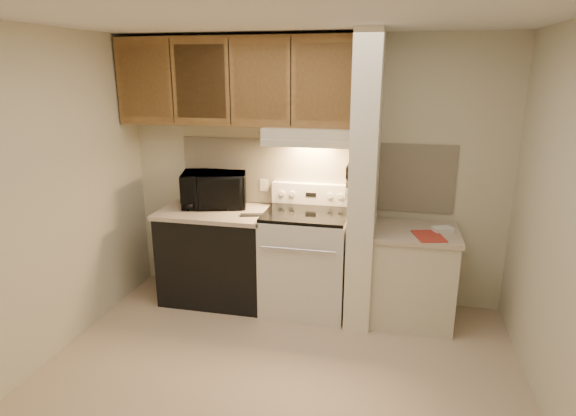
% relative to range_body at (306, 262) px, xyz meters
% --- Properties ---
extents(floor, '(3.60, 3.60, 0.00)m').
position_rel_range_body_xyz_m(floor, '(0.00, -1.16, -0.46)').
color(floor, beige).
rests_on(floor, ground).
extents(ceiling, '(3.60, 3.60, 0.00)m').
position_rel_range_body_xyz_m(ceiling, '(0.00, -1.16, 2.04)').
color(ceiling, white).
rests_on(ceiling, wall_back).
extents(wall_back, '(3.60, 2.50, 0.02)m').
position_rel_range_body_xyz_m(wall_back, '(0.00, 0.34, 0.79)').
color(wall_back, beige).
rests_on(wall_back, floor).
extents(wall_left, '(0.02, 3.00, 2.50)m').
position_rel_range_body_xyz_m(wall_left, '(-1.80, -1.16, 0.79)').
color(wall_left, beige).
rests_on(wall_left, floor).
extents(wall_right, '(0.02, 3.00, 2.50)m').
position_rel_range_body_xyz_m(wall_right, '(1.80, -1.16, 0.79)').
color(wall_right, beige).
rests_on(wall_right, floor).
extents(backsplash, '(2.60, 0.02, 0.63)m').
position_rel_range_body_xyz_m(backsplash, '(0.00, 0.33, 0.78)').
color(backsplash, white).
rests_on(backsplash, wall_back).
extents(range_body, '(0.76, 0.65, 0.92)m').
position_rel_range_body_xyz_m(range_body, '(0.00, 0.00, 0.00)').
color(range_body, silver).
rests_on(range_body, floor).
extents(oven_window, '(0.50, 0.01, 0.30)m').
position_rel_range_body_xyz_m(oven_window, '(0.00, -0.32, 0.04)').
color(oven_window, black).
rests_on(oven_window, range_body).
extents(oven_handle, '(0.65, 0.02, 0.02)m').
position_rel_range_body_xyz_m(oven_handle, '(0.00, -0.35, 0.26)').
color(oven_handle, silver).
rests_on(oven_handle, range_body).
extents(cooktop, '(0.74, 0.64, 0.03)m').
position_rel_range_body_xyz_m(cooktop, '(0.00, 0.00, 0.48)').
color(cooktop, black).
rests_on(cooktop, range_body).
extents(range_backguard, '(0.76, 0.08, 0.20)m').
position_rel_range_body_xyz_m(range_backguard, '(0.00, 0.28, 0.59)').
color(range_backguard, silver).
rests_on(range_backguard, range_body).
extents(range_display, '(0.10, 0.01, 0.04)m').
position_rel_range_body_xyz_m(range_display, '(0.00, 0.24, 0.59)').
color(range_display, black).
rests_on(range_display, range_backguard).
extents(range_knob_left_outer, '(0.05, 0.02, 0.05)m').
position_rel_range_body_xyz_m(range_knob_left_outer, '(-0.28, 0.24, 0.59)').
color(range_knob_left_outer, silver).
rests_on(range_knob_left_outer, range_backguard).
extents(range_knob_left_inner, '(0.05, 0.02, 0.05)m').
position_rel_range_body_xyz_m(range_knob_left_inner, '(-0.18, 0.24, 0.59)').
color(range_knob_left_inner, silver).
rests_on(range_knob_left_inner, range_backguard).
extents(range_knob_right_inner, '(0.05, 0.02, 0.05)m').
position_rel_range_body_xyz_m(range_knob_right_inner, '(0.18, 0.24, 0.59)').
color(range_knob_right_inner, silver).
rests_on(range_knob_right_inner, range_backguard).
extents(range_knob_right_outer, '(0.05, 0.02, 0.05)m').
position_rel_range_body_xyz_m(range_knob_right_outer, '(0.28, 0.24, 0.59)').
color(range_knob_right_outer, silver).
rests_on(range_knob_right_outer, range_backguard).
extents(dishwasher_front, '(1.00, 0.63, 0.87)m').
position_rel_range_body_xyz_m(dishwasher_front, '(-0.88, 0.01, -0.03)').
color(dishwasher_front, black).
rests_on(dishwasher_front, floor).
extents(left_countertop, '(1.04, 0.67, 0.04)m').
position_rel_range_body_xyz_m(left_countertop, '(-0.88, 0.01, 0.43)').
color(left_countertop, '#C4B19E').
rests_on(left_countertop, dishwasher_front).
extents(spoon_rest, '(0.23, 0.13, 0.02)m').
position_rel_range_body_xyz_m(spoon_rest, '(-0.48, -0.09, 0.46)').
color(spoon_rest, black).
rests_on(spoon_rest, left_countertop).
extents(teal_jar, '(0.09, 0.09, 0.09)m').
position_rel_range_body_xyz_m(teal_jar, '(-1.23, 0.23, 0.50)').
color(teal_jar, '#226459').
rests_on(teal_jar, left_countertop).
extents(outlet, '(0.08, 0.01, 0.12)m').
position_rel_range_body_xyz_m(outlet, '(-0.48, 0.32, 0.64)').
color(outlet, beige).
rests_on(outlet, backsplash).
extents(microwave, '(0.69, 0.56, 0.33)m').
position_rel_range_body_xyz_m(microwave, '(-0.93, 0.15, 0.62)').
color(microwave, black).
rests_on(microwave, left_countertop).
extents(partition_pillar, '(0.22, 0.70, 2.50)m').
position_rel_range_body_xyz_m(partition_pillar, '(0.51, -0.01, 0.79)').
color(partition_pillar, white).
rests_on(partition_pillar, floor).
extents(pillar_trim, '(0.01, 0.70, 0.04)m').
position_rel_range_body_xyz_m(pillar_trim, '(0.39, -0.01, 0.84)').
color(pillar_trim, brown).
rests_on(pillar_trim, partition_pillar).
extents(knife_strip, '(0.02, 0.42, 0.04)m').
position_rel_range_body_xyz_m(knife_strip, '(0.39, -0.06, 0.86)').
color(knife_strip, black).
rests_on(knife_strip, partition_pillar).
extents(knife_blade_a, '(0.01, 0.03, 0.16)m').
position_rel_range_body_xyz_m(knife_blade_a, '(0.38, -0.22, 0.76)').
color(knife_blade_a, silver).
rests_on(knife_blade_a, knife_strip).
extents(knife_handle_a, '(0.02, 0.02, 0.10)m').
position_rel_range_body_xyz_m(knife_handle_a, '(0.38, -0.20, 0.91)').
color(knife_handle_a, black).
rests_on(knife_handle_a, knife_strip).
extents(knife_blade_b, '(0.01, 0.04, 0.18)m').
position_rel_range_body_xyz_m(knife_blade_b, '(0.38, -0.13, 0.75)').
color(knife_blade_b, silver).
rests_on(knife_blade_b, knife_strip).
extents(knife_handle_b, '(0.02, 0.02, 0.10)m').
position_rel_range_body_xyz_m(knife_handle_b, '(0.38, -0.14, 0.91)').
color(knife_handle_b, black).
rests_on(knife_handle_b, knife_strip).
extents(knife_blade_c, '(0.01, 0.04, 0.20)m').
position_rel_range_body_xyz_m(knife_blade_c, '(0.38, -0.06, 0.74)').
color(knife_blade_c, silver).
rests_on(knife_blade_c, knife_strip).
extents(knife_handle_c, '(0.02, 0.02, 0.10)m').
position_rel_range_body_xyz_m(knife_handle_c, '(0.38, -0.06, 0.91)').
color(knife_handle_c, black).
rests_on(knife_handle_c, knife_strip).
extents(knife_blade_d, '(0.01, 0.04, 0.16)m').
position_rel_range_body_xyz_m(knife_blade_d, '(0.38, 0.02, 0.76)').
color(knife_blade_d, silver).
rests_on(knife_blade_d, knife_strip).
extents(knife_handle_d, '(0.02, 0.02, 0.10)m').
position_rel_range_body_xyz_m(knife_handle_d, '(0.38, 0.02, 0.91)').
color(knife_handle_d, black).
rests_on(knife_handle_d, knife_strip).
extents(knife_blade_e, '(0.01, 0.04, 0.18)m').
position_rel_range_body_xyz_m(knife_blade_e, '(0.38, 0.12, 0.75)').
color(knife_blade_e, silver).
rests_on(knife_blade_e, knife_strip).
extents(knife_handle_e, '(0.02, 0.02, 0.10)m').
position_rel_range_body_xyz_m(knife_handle_e, '(0.38, 0.09, 0.91)').
color(knife_handle_e, black).
rests_on(knife_handle_e, knife_strip).
extents(oven_mitt, '(0.03, 0.10, 0.25)m').
position_rel_range_body_xyz_m(oven_mitt, '(0.38, 0.17, 0.67)').
color(oven_mitt, slate).
rests_on(oven_mitt, partition_pillar).
extents(right_cab_base, '(0.70, 0.60, 0.81)m').
position_rel_range_body_xyz_m(right_cab_base, '(0.97, -0.01, -0.06)').
color(right_cab_base, beige).
rests_on(right_cab_base, floor).
extents(right_countertop, '(0.74, 0.64, 0.04)m').
position_rel_range_body_xyz_m(right_countertop, '(0.97, -0.01, 0.37)').
color(right_countertop, '#C4B19E').
rests_on(right_countertop, right_cab_base).
extents(red_folder, '(0.29, 0.34, 0.01)m').
position_rel_range_body_xyz_m(red_folder, '(1.07, -0.16, 0.39)').
color(red_folder, '#B33227').
rests_on(red_folder, right_countertop).
extents(white_box, '(0.19, 0.17, 0.04)m').
position_rel_range_body_xyz_m(white_box, '(1.19, -0.01, 0.41)').
color(white_box, white).
rests_on(white_box, right_countertop).
extents(range_hood, '(0.78, 0.44, 0.15)m').
position_rel_range_body_xyz_m(range_hood, '(0.00, 0.12, 1.17)').
color(range_hood, beige).
rests_on(range_hood, upper_cabinets).
extents(hood_lip, '(0.78, 0.04, 0.06)m').
position_rel_range_body_xyz_m(hood_lip, '(0.00, -0.08, 1.12)').
color(hood_lip, beige).
rests_on(hood_lip, range_hood).
extents(upper_cabinets, '(2.18, 0.33, 0.77)m').
position_rel_range_body_xyz_m(upper_cabinets, '(-0.69, 0.17, 1.62)').
color(upper_cabinets, brown).
rests_on(upper_cabinets, wall_back).
extents(cab_door_a, '(0.46, 0.01, 0.63)m').
position_rel_range_body_xyz_m(cab_door_a, '(-1.51, 0.01, 1.62)').
color(cab_door_a, brown).
rests_on(cab_door_a, upper_cabinets).
extents(cab_gap_a, '(0.01, 0.01, 0.73)m').
position_rel_range_body_xyz_m(cab_gap_a, '(-1.23, 0.01, 1.62)').
color(cab_gap_a, black).
rests_on(cab_gap_a, upper_cabinets).
extents(cab_door_b, '(0.46, 0.01, 0.63)m').
position_rel_range_body_xyz_m(cab_door_b, '(-0.96, 0.01, 1.62)').
color(cab_door_b, brown).
rests_on(cab_door_b, upper_cabinets).
extents(cab_gap_b, '(0.01, 0.01, 0.73)m').
position_rel_range_body_xyz_m(cab_gap_b, '(-0.69, 0.01, 1.62)').
color(cab_gap_b, black).
rests_on(cab_gap_b, upper_cabinets).
extents(cab_door_c, '(0.46, 0.01, 0.63)m').
position_rel_range_body_xyz_m(cab_door_c, '(-0.42, 0.01, 1.62)').
color(cab_door_c, brown).
rests_on(cab_door_c, upper_cabinets).
extents(cab_gap_c, '(0.01, 0.01, 0.73)m').
position_rel_range_body_xyz_m(cab_gap_c, '(-0.14, 0.01, 1.62)').
color(cab_gap_c, black).
rests_on(cab_gap_c, upper_cabinets).
extents(cab_door_d, '(0.46, 0.01, 0.63)m').
position_rel_range_body_xyz_m(cab_door_d, '(0.13, 0.01, 1.62)').
color(cab_door_d, brown).
rests_on(cab_door_d, upper_cabinets).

